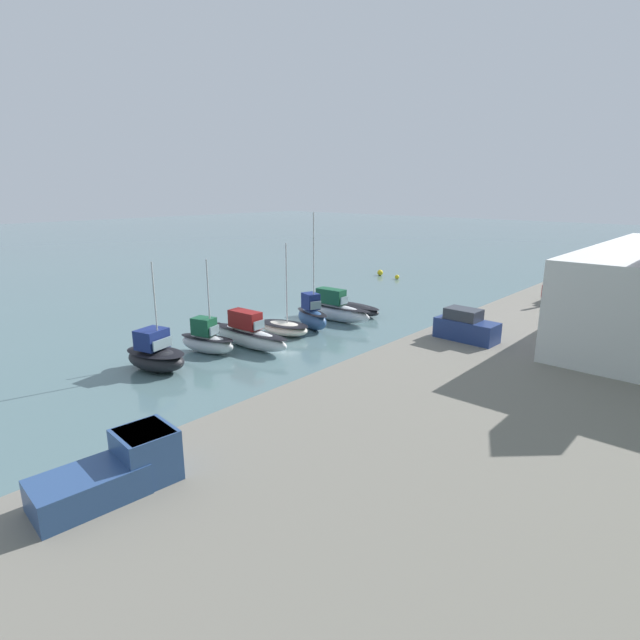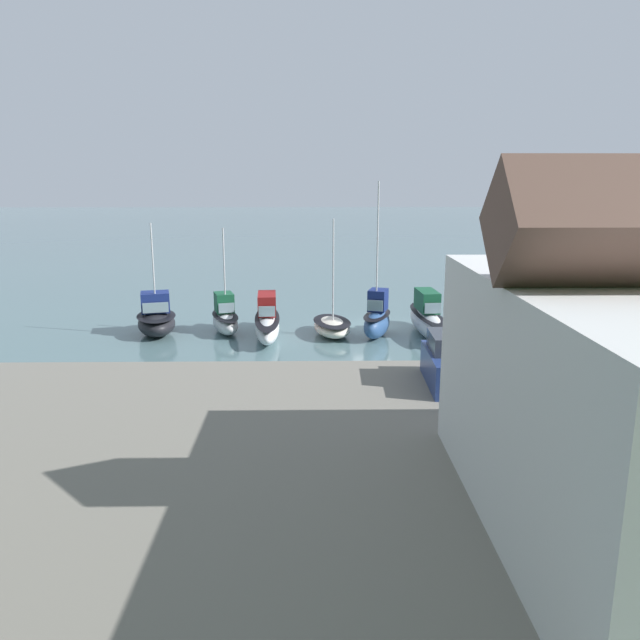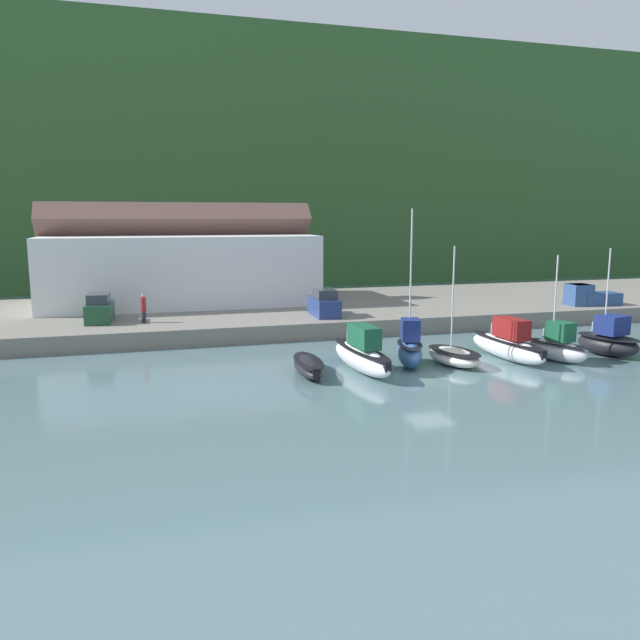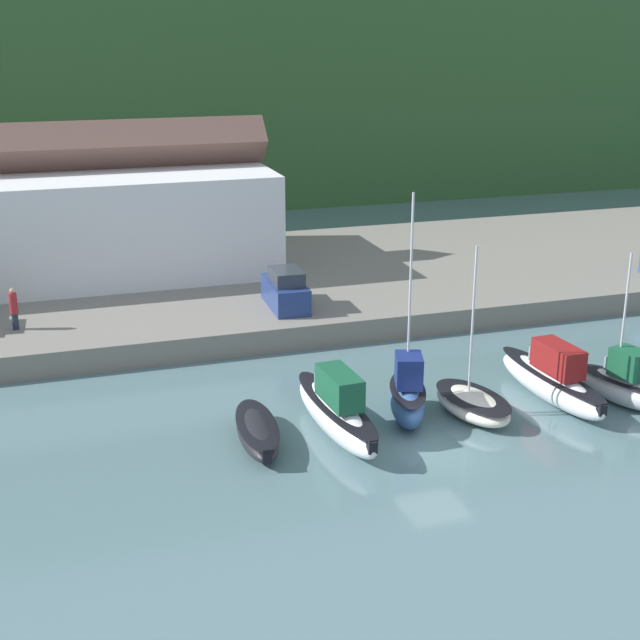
{
  "view_description": "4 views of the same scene",
  "coord_description": "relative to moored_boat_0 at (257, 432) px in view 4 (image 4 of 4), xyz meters",
  "views": [
    {
      "loc": [
        29.69,
        30.29,
        11.4
      ],
      "look_at": [
        3.29,
        6.77,
        2.06
      ],
      "focal_mm": 28.0,
      "sensor_mm": 36.0,
      "label": 1
    },
    {
      "loc": [
        4.26,
        40.92,
        9.95
      ],
      "look_at": [
        3.73,
        9.81,
        2.7
      ],
      "focal_mm": 35.0,
      "sensor_mm": 36.0,
      "label": 2
    },
    {
      "loc": [
        -15.75,
        -31.43,
        9.14
      ],
      "look_at": [
        -3.62,
        10.11,
        1.94
      ],
      "focal_mm": 35.0,
      "sensor_mm": 36.0,
      "label": 3
    },
    {
      "loc": [
        -13.87,
        -28.46,
        15.86
      ],
      "look_at": [
        -1.31,
        10.71,
        2.14
      ],
      "focal_mm": 50.0,
      "sensor_mm": 36.0,
      "label": 4
    }
  ],
  "objects": [
    {
      "name": "moored_boat_0",
      "position": [
        0.0,
        0.0,
        0.0
      ],
      "size": [
        2.06,
        5.27,
        0.96
      ],
      "rotation": [
        0.0,
        0.0,
        -0.09
      ],
      "color": "black",
      "rests_on": "ground_plane"
    },
    {
      "name": "moored_boat_1",
      "position": [
        3.25,
        -0.17,
        0.53
      ],
      "size": [
        2.02,
        7.63,
        2.83
      ],
      "rotation": [
        0.0,
        0.0,
        0.06
      ],
      "color": "white",
      "rests_on": "ground_plane"
    },
    {
      "name": "moored_boat_3",
      "position": [
        9.31,
        -0.27,
        0.07
      ],
      "size": [
        2.91,
        4.71,
        7.37
      ],
      "rotation": [
        0.0,
        0.0,
        0.15
      ],
      "color": "white",
      "rests_on": "ground_plane"
    },
    {
      "name": "ground_plane",
      "position": [
        6.47,
        -2.78,
        -0.52
      ],
      "size": [
        320.0,
        320.0,
        0.0
      ],
      "primitive_type": "plane",
      "color": "slate"
    },
    {
      "name": "hillside_backdrop",
      "position": [
        6.47,
        80.63,
        15.83
      ],
      "size": [
        240.0,
        72.28,
        32.7
      ],
      "color": "#335B2D",
      "rests_on": "ground_plane"
    },
    {
      "name": "harbor_clubhouse",
      "position": [
        -5.54,
        24.29,
        4.11
      ],
      "size": [
        24.22,
        12.09,
        9.13
      ],
      "color": "white",
      "rests_on": "quay_promenade"
    },
    {
      "name": "moored_boat_4",
      "position": [
        13.38,
        0.17,
        0.49
      ],
      "size": [
        1.98,
        7.54,
        2.73
      ],
      "rotation": [
        0.0,
        0.0,
        0.06
      ],
      "color": "white",
      "rests_on": "ground_plane"
    },
    {
      "name": "parked_car_0",
      "position": [
        4.86,
        13.06,
        1.68
      ],
      "size": [
        1.94,
        4.26,
        2.16
      ],
      "rotation": [
        0.0,
        0.0,
        -0.03
      ],
      "color": "navy",
      "rests_on": "quay_promenade"
    },
    {
      "name": "moored_boat_5",
      "position": [
        16.18,
        -1.09,
        0.43
      ],
      "size": [
        2.73,
        4.68,
        6.75
      ],
      "rotation": [
        0.0,
        0.0,
        0.29
      ],
      "color": "white",
      "rests_on": "ground_plane"
    },
    {
      "name": "moored_boat_2",
      "position": [
        6.5,
        0.18,
        0.63
      ],
      "size": [
        2.68,
        4.4,
        9.61
      ],
      "rotation": [
        0.0,
        0.0,
        -0.31
      ],
      "color": "#33568E",
      "rests_on": "ground_plane"
    },
    {
      "name": "quay_promenade",
      "position": [
        6.47,
        20.22,
        0.12
      ],
      "size": [
        92.44,
        21.24,
        1.28
      ],
      "color": "gray",
      "rests_on": "ground_plane"
    },
    {
      "name": "person_on_quay",
      "position": [
        -9.05,
        13.62,
        1.87
      ],
      "size": [
        0.4,
        0.4,
        2.14
      ],
      "color": "#232838",
      "rests_on": "quay_promenade"
    }
  ]
}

